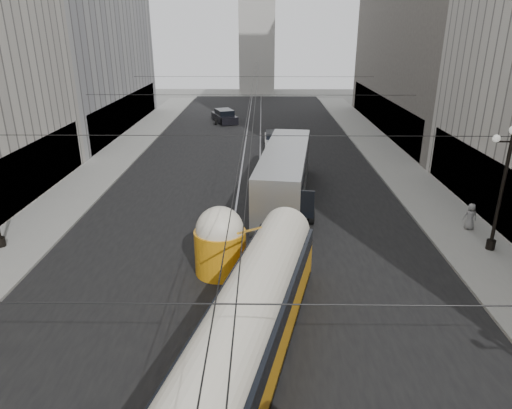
{
  "coord_description": "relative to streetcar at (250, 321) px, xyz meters",
  "views": [
    {
      "loc": [
        0.87,
        -3.1,
        10.71
      ],
      "look_at": [
        0.62,
        16.63,
        3.07
      ],
      "focal_mm": 32.0,
      "sensor_mm": 36.0,
      "label": 1
    }
  ],
  "objects": [
    {
      "name": "streetcar",
      "position": [
        0.0,
        0.0,
        0.0
      ],
      "size": [
        5.41,
        14.73,
        3.29
      ],
      "color": "orange",
      "rests_on": "ground"
    },
    {
      "name": "pedestrian_sidewalk_right",
      "position": [
        12.05,
        10.89,
        -0.71
      ],
      "size": [
        0.77,
        0.51,
        1.5
      ],
      "primitive_type": "imported",
      "rotation": [
        0.0,
        0.0,
        3.06
      ],
      "color": "gray",
      "rests_on": "sidewalk_right"
    },
    {
      "name": "sidewalk_left",
      "position": [
        -12.5,
        26.38,
        -1.53
      ],
      "size": [
        4.0,
        72.0,
        0.15
      ],
      "primitive_type": "cube",
      "color": "gray",
      "rests_on": "ground"
    },
    {
      "name": "road",
      "position": [
        -0.5,
        22.88,
        -1.61
      ],
      "size": [
        20.0,
        85.0,
        0.02
      ],
      "primitive_type": "cube",
      "color": "black",
      "rests_on": "ground"
    },
    {
      "name": "sidewalk_right",
      "position": [
        11.5,
        26.38,
        -1.53
      ],
      "size": [
        4.0,
        72.0,
        0.15
      ],
      "primitive_type": "cube",
      "color": "gray",
      "rests_on": "ground"
    },
    {
      "name": "sedan_white_far",
      "position": [
        1.57,
        30.86,
        -0.99
      ],
      "size": [
        1.81,
        4.3,
        1.36
      ],
      "color": "silver",
      "rests_on": "ground"
    },
    {
      "name": "rail_right",
      "position": [
        0.25,
        22.88,
        -1.61
      ],
      "size": [
        0.12,
        85.0,
        0.04
      ],
      "primitive_type": "cube",
      "color": "gray",
      "rests_on": "ground"
    },
    {
      "name": "city_bus",
      "position": [
        1.91,
        16.2,
        0.21
      ],
      "size": [
        4.4,
        13.34,
        3.32
      ],
      "color": "gray",
      "rests_on": "ground"
    },
    {
      "name": "catenary",
      "position": [
        -0.38,
        21.87,
        4.27
      ],
      "size": [
        25.0,
        72.0,
        0.23
      ],
      "color": "black",
      "rests_on": "ground"
    },
    {
      "name": "lamppost_right_mid",
      "position": [
        12.1,
        8.38,
        2.14
      ],
      "size": [
        1.86,
        0.44,
        6.37
      ],
      "color": "black",
      "rests_on": "sidewalk_right"
    },
    {
      "name": "distant_tower",
      "position": [
        -0.5,
        70.38,
        13.36
      ],
      "size": [
        6.0,
        6.0,
        31.36
      ],
      "color": "#B2AFA8",
      "rests_on": "ground"
    },
    {
      "name": "sedan_dark_far",
      "position": [
        -4.15,
        42.68,
        -0.9
      ],
      "size": [
        3.61,
        5.32,
        1.55
      ],
      "color": "black",
      "rests_on": "ground"
    },
    {
      "name": "rail_left",
      "position": [
        -1.25,
        22.88,
        -1.61
      ],
      "size": [
        0.12,
        85.0,
        0.04
      ],
      "primitive_type": "cube",
      "color": "gray",
      "rests_on": "ground"
    }
  ]
}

